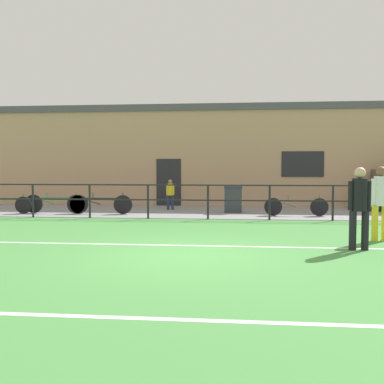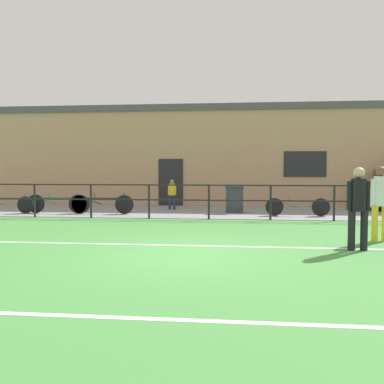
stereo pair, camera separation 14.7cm
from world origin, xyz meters
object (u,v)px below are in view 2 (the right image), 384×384
object	(u,v)px
bicycle_parked_0	(57,203)
player_goalkeeper	(358,203)
bicycle_parked_1	(4,204)
trash_bin_0	(235,199)
player_striker	(380,199)
bicycle_parked_2	(102,204)
spectator_child	(172,193)
bicycle_parked_3	(297,207)

from	to	relation	value
bicycle_parked_0	player_goalkeeper	bearing A→B (deg)	-34.49
bicycle_parked_1	trash_bin_0	xyz separation A→B (m)	(8.47, 1.26, 0.17)
player_goalkeeper	player_striker	distance (m)	1.46
bicycle_parked_2	player_goalkeeper	bearing A→B (deg)	-40.31
spectator_child	bicycle_parked_3	distance (m)	5.07
player_goalkeeper	bicycle_parked_0	world-z (taller)	player_goalkeeper
spectator_child	bicycle_parked_3	xyz separation A→B (m)	(4.71, -1.84, -0.36)
bicycle_parked_2	trash_bin_0	size ratio (longest dim) A/B	2.34
bicycle_parked_3	trash_bin_0	distance (m)	2.42
spectator_child	bicycle_parked_3	bearing A→B (deg)	160.95
player_goalkeeper	spectator_child	distance (m)	9.61
player_striker	spectator_child	world-z (taller)	player_striker
bicycle_parked_0	trash_bin_0	distance (m)	6.64
player_goalkeeper	trash_bin_0	size ratio (longest dim) A/B	1.71
bicycle_parked_1	bicycle_parked_3	size ratio (longest dim) A/B	1.03
bicycle_parked_0	bicycle_parked_2	world-z (taller)	same
spectator_child	trash_bin_0	size ratio (longest dim) A/B	1.22
bicycle_parked_0	bicycle_parked_3	distance (m)	8.75
player_goalkeeper	bicycle_parked_1	world-z (taller)	player_goalkeeper
player_goalkeeper	spectator_child	xyz separation A→B (m)	(-5.12, 8.13, -0.26)
spectator_child	player_striker	bearing A→B (deg)	132.85
bicycle_parked_2	bicycle_parked_3	world-z (taller)	bicycle_parked_2
player_goalkeeper	bicycle_parked_1	xyz separation A→B (m)	(-11.08, 6.05, -0.62)
bicycle_parked_2	bicycle_parked_1	bearing A→B (deg)	-176.22
bicycle_parked_0	trash_bin_0	world-z (taller)	trash_bin_0
bicycle_parked_0	bicycle_parked_2	size ratio (longest dim) A/B	0.99
bicycle_parked_1	bicycle_parked_2	size ratio (longest dim) A/B	0.97
bicycle_parked_1	bicycle_parked_3	distance (m)	10.67
bicycle_parked_0	trash_bin_0	xyz separation A→B (m)	(6.56, 1.02, 0.15)
player_goalkeeper	bicycle_parked_0	size ratio (longest dim) A/B	0.74
player_striker	bicycle_parked_2	size ratio (longest dim) A/B	0.74
player_striker	bicycle_parked_3	xyz separation A→B (m)	(-1.21, 5.07, -0.63)
bicycle_parked_3	trash_bin_0	size ratio (longest dim) A/B	2.21
bicycle_parked_1	bicycle_parked_3	bearing A→B (deg)	1.30
player_goalkeeper	bicycle_parked_3	bearing A→B (deg)	-90.63
trash_bin_0	bicycle_parked_2	bearing A→B (deg)	-168.07
bicycle_parked_1	bicycle_parked_2	bearing A→B (deg)	3.78
bicycle_parked_0	player_striker	bearing A→B (deg)	-26.99
player_striker	spectator_child	bearing A→B (deg)	-65.79
player_striker	spectator_child	size ratio (longest dim) A/B	1.42
player_goalkeeper	bicycle_parked_0	xyz separation A→B (m)	(-9.16, 6.29, -0.59)
spectator_child	bicycle_parked_0	distance (m)	4.45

